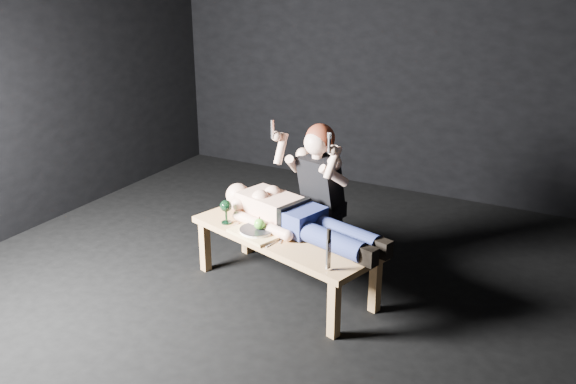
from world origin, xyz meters
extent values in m
plane|color=black|center=(0.00, 0.00, 0.00)|extent=(5.00, 5.00, 0.00)
plane|color=black|center=(0.00, 2.50, 1.50)|extent=(5.00, 0.00, 5.00)
cube|color=tan|center=(0.05, 0.05, 0.23)|extent=(1.54, 0.92, 0.45)
cube|color=tan|center=(-0.12, -0.05, 0.46)|extent=(0.43, 0.37, 0.02)
cylinder|color=white|center=(-0.12, -0.05, 0.48)|extent=(0.31, 0.31, 0.02)
sphere|color=#429D21|center=(-0.10, -0.04, 0.53)|extent=(0.08, 0.08, 0.08)
cube|color=#B2B2B7|center=(-0.33, -0.03, 0.45)|extent=(0.02, 0.15, 0.01)
cube|color=#B2B2B7|center=(0.06, -0.13, 0.45)|extent=(0.04, 0.15, 0.01)
cube|color=#B2B2B7|center=(0.08, -0.04, 0.45)|extent=(0.06, 0.15, 0.01)
camera|label=1|loc=(1.96, -3.45, 2.28)|focal=38.26mm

